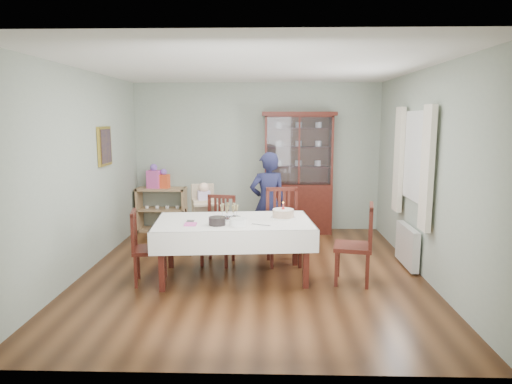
{
  "coord_description": "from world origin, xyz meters",
  "views": [
    {
      "loc": [
        0.22,
        -5.92,
        2.05
      ],
      "look_at": [
        0.05,
        0.2,
        1.07
      ],
      "focal_mm": 32.0,
      "sensor_mm": 36.0,
      "label": 1
    }
  ],
  "objects_px": {
    "china_cabinet": "(298,171)",
    "chair_end_left": "(149,261)",
    "dining_table": "(234,249)",
    "chair_far_right": "(284,242)",
    "woman": "(268,203)",
    "gift_bag_pink": "(154,177)",
    "birthday_cake": "(283,214)",
    "chair_end_right": "(354,260)",
    "high_chair": "(204,224)",
    "champagne_tray": "(229,214)",
    "gift_bag_orange": "(164,180)",
    "sideboard": "(162,209)",
    "chair_far_left": "(218,244)"
  },
  "relations": [
    {
      "from": "sideboard",
      "to": "gift_bag_pink",
      "type": "relative_size",
      "value": 2.03
    },
    {
      "from": "chair_far_left",
      "to": "sideboard",
      "type": "bearing_deg",
      "value": 134.94
    },
    {
      "from": "gift_bag_orange",
      "to": "chair_far_left",
      "type": "bearing_deg",
      "value": -57.6
    },
    {
      "from": "dining_table",
      "to": "gift_bag_orange",
      "type": "bearing_deg",
      "value": 120.75
    },
    {
      "from": "sideboard",
      "to": "high_chair",
      "type": "xyz_separation_m",
      "value": [
        0.97,
        -1.26,
        0.02
      ]
    },
    {
      "from": "dining_table",
      "to": "chair_far_right",
      "type": "bearing_deg",
      "value": 41.45
    },
    {
      "from": "chair_far_left",
      "to": "gift_bag_orange",
      "type": "bearing_deg",
      "value": 133.99
    },
    {
      "from": "sideboard",
      "to": "woman",
      "type": "relative_size",
      "value": 0.58
    },
    {
      "from": "china_cabinet",
      "to": "gift_bag_orange",
      "type": "xyz_separation_m",
      "value": [
        -2.44,
        0.0,
        -0.16
      ]
    },
    {
      "from": "sideboard",
      "to": "chair_end_left",
      "type": "relative_size",
      "value": 0.97
    },
    {
      "from": "woman",
      "to": "gift_bag_pink",
      "type": "bearing_deg",
      "value": -49.91
    },
    {
      "from": "sideboard",
      "to": "chair_end_left",
      "type": "bearing_deg",
      "value": -80.21
    },
    {
      "from": "china_cabinet",
      "to": "chair_far_right",
      "type": "height_order",
      "value": "china_cabinet"
    },
    {
      "from": "dining_table",
      "to": "woman",
      "type": "distance_m",
      "value": 1.28
    },
    {
      "from": "chair_end_left",
      "to": "chair_end_right",
      "type": "relative_size",
      "value": 0.92
    },
    {
      "from": "chair_far_left",
      "to": "chair_end_left",
      "type": "bearing_deg",
      "value": -122.47
    },
    {
      "from": "chair_far_right",
      "to": "gift_bag_orange",
      "type": "relative_size",
      "value": 3.01
    },
    {
      "from": "dining_table",
      "to": "birthday_cake",
      "type": "distance_m",
      "value": 0.79
    },
    {
      "from": "gift_bag_pink",
      "to": "gift_bag_orange",
      "type": "relative_size",
      "value": 1.25
    },
    {
      "from": "high_chair",
      "to": "woman",
      "type": "bearing_deg",
      "value": -21.4
    },
    {
      "from": "chair_far_right",
      "to": "gift_bag_pink",
      "type": "relative_size",
      "value": 2.42
    },
    {
      "from": "champagne_tray",
      "to": "birthday_cake",
      "type": "distance_m",
      "value": 0.71
    },
    {
      "from": "birthday_cake",
      "to": "gift_bag_pink",
      "type": "bearing_deg",
      "value": 134.61
    },
    {
      "from": "china_cabinet",
      "to": "chair_end_left",
      "type": "distance_m",
      "value": 3.48
    },
    {
      "from": "chair_end_left",
      "to": "chair_end_right",
      "type": "distance_m",
      "value": 2.58
    },
    {
      "from": "woman",
      "to": "gift_bag_orange",
      "type": "distance_m",
      "value": 2.32
    },
    {
      "from": "chair_far_right",
      "to": "birthday_cake",
      "type": "bearing_deg",
      "value": -100.24
    },
    {
      "from": "high_chair",
      "to": "birthday_cake",
      "type": "height_order",
      "value": "high_chair"
    },
    {
      "from": "woman",
      "to": "birthday_cake",
      "type": "bearing_deg",
      "value": 84.31
    },
    {
      "from": "champagne_tray",
      "to": "gift_bag_orange",
      "type": "relative_size",
      "value": 0.91
    },
    {
      "from": "dining_table",
      "to": "chair_far_left",
      "type": "xyz_separation_m",
      "value": [
        -0.27,
        0.58,
        -0.1
      ]
    },
    {
      "from": "sideboard",
      "to": "birthday_cake",
      "type": "xyz_separation_m",
      "value": [
        2.16,
        -2.34,
        0.42
      ]
    },
    {
      "from": "woman",
      "to": "gift_bag_pink",
      "type": "xyz_separation_m",
      "value": [
        -2.08,
        1.33,
        0.22
      ]
    },
    {
      "from": "chair_end_left",
      "to": "gift_bag_pink",
      "type": "distance_m",
      "value": 2.85
    },
    {
      "from": "chair_end_left",
      "to": "sideboard",
      "type": "bearing_deg",
      "value": -1.01
    },
    {
      "from": "birthday_cake",
      "to": "china_cabinet",
      "type": "bearing_deg",
      "value": 81.7
    },
    {
      "from": "china_cabinet",
      "to": "sideboard",
      "type": "xyz_separation_m",
      "value": [
        -2.5,
        0.02,
        -0.72
      ]
    },
    {
      "from": "chair_end_right",
      "to": "woman",
      "type": "relative_size",
      "value": 0.65
    },
    {
      "from": "china_cabinet",
      "to": "chair_end_right",
      "type": "xyz_separation_m",
      "value": [
        0.55,
        -2.63,
        -0.82
      ]
    },
    {
      "from": "sideboard",
      "to": "champagne_tray",
      "type": "xyz_separation_m",
      "value": [
        1.46,
        -2.39,
        0.42
      ]
    },
    {
      "from": "gift_bag_pink",
      "to": "birthday_cake",
      "type": "bearing_deg",
      "value": -45.39
    },
    {
      "from": "dining_table",
      "to": "sideboard",
      "type": "bearing_deg",
      "value": 121.52
    },
    {
      "from": "high_chair",
      "to": "gift_bag_orange",
      "type": "distance_m",
      "value": 1.63
    },
    {
      "from": "sideboard",
      "to": "gift_bag_pink",
      "type": "xyz_separation_m",
      "value": [
        -0.12,
        -0.02,
        0.6
      ]
    },
    {
      "from": "chair_far_right",
      "to": "gift_bag_orange",
      "type": "height_order",
      "value": "gift_bag_orange"
    },
    {
      "from": "champagne_tray",
      "to": "birthday_cake",
      "type": "height_order",
      "value": "birthday_cake"
    },
    {
      "from": "gift_bag_pink",
      "to": "china_cabinet",
      "type": "bearing_deg",
      "value": -0.03
    },
    {
      "from": "chair_end_right",
      "to": "gift_bag_orange",
      "type": "relative_size",
      "value": 2.85
    },
    {
      "from": "birthday_cake",
      "to": "champagne_tray",
      "type": "bearing_deg",
      "value": -175.31
    },
    {
      "from": "chair_end_right",
      "to": "woman",
      "type": "bearing_deg",
      "value": -128.22
    }
  ]
}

